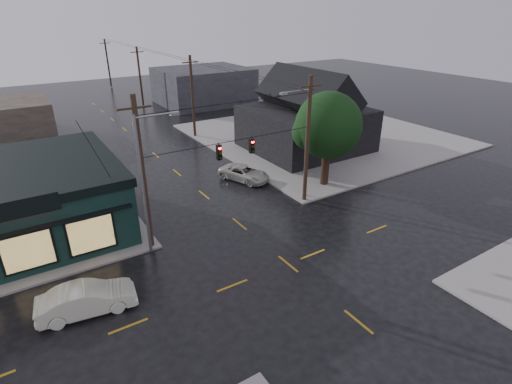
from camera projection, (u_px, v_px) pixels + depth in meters
ground_plane at (288, 264)px, 24.95m from camera, size 160.00×160.00×0.00m
sidewalk_ne at (321, 135)px, 49.97m from camera, size 28.00×28.00×0.15m
ne_building at (307, 110)px, 43.39m from camera, size 12.60×11.60×8.75m
corner_tree at (328, 126)px, 33.76m from camera, size 5.72×5.72×8.22m
utility_pole_nw at (152, 247)px, 26.75m from camera, size 2.00×0.32×10.15m
utility_pole_ne at (304, 201)px, 33.09m from camera, size 2.00×0.32×10.15m
utility_pole_far_a at (195, 137)px, 49.54m from camera, size 2.00×0.32×9.65m
utility_pole_far_b at (143, 106)px, 64.84m from camera, size 2.00×0.32×9.15m
utility_pole_far_c at (112, 87)px, 80.14m from camera, size 2.00×0.32×9.15m
span_signal_assembly at (236, 149)px, 27.57m from camera, size 13.00×0.48×1.23m
streetlight_nw at (151, 253)px, 26.07m from camera, size 5.40×0.30×9.15m
streetlight_ne at (303, 196)px, 33.87m from camera, size 5.40×0.30×9.15m
bg_building_east at (204, 86)px, 66.00m from camera, size 14.00×12.00×5.60m
sedan_cream at (87, 299)px, 20.71m from camera, size 5.09×2.39×1.61m
suv_silver at (244, 173)px, 36.79m from camera, size 3.95×5.38×1.36m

